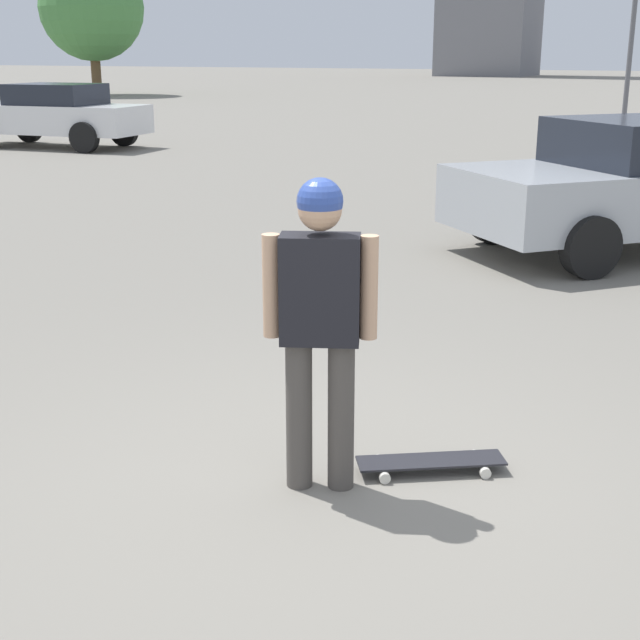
{
  "coord_description": "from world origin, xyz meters",
  "views": [
    {
      "loc": [
        1.9,
        -4.0,
        2.3
      ],
      "look_at": [
        0.0,
        0.0,
        0.95
      ],
      "focal_mm": 50.0,
      "sensor_mm": 36.0,
      "label": 1
    }
  ],
  "objects_px": {
    "skateboard": "(431,462)",
    "person": "(320,310)",
    "car_parked_far": "(54,114)",
    "car_parked_near": "(640,184)"
  },
  "relations": [
    {
      "from": "skateboard",
      "to": "person",
      "type": "bearing_deg",
      "value": 8.49
    },
    {
      "from": "person",
      "to": "car_parked_far",
      "type": "xyz_separation_m",
      "value": [
        -13.53,
        13.36,
        -0.2
      ]
    },
    {
      "from": "person",
      "to": "skateboard",
      "type": "xyz_separation_m",
      "value": [
        0.5,
        0.42,
        -0.94
      ]
    },
    {
      "from": "person",
      "to": "car_parked_far",
      "type": "relative_size",
      "value": 0.36
    },
    {
      "from": "skateboard",
      "to": "car_parked_far",
      "type": "height_order",
      "value": "car_parked_far"
    },
    {
      "from": "person",
      "to": "car_parked_near",
      "type": "relative_size",
      "value": 0.38
    },
    {
      "from": "person",
      "to": "skateboard",
      "type": "height_order",
      "value": "person"
    },
    {
      "from": "person",
      "to": "car_parked_far",
      "type": "height_order",
      "value": "person"
    },
    {
      "from": "car_parked_far",
      "to": "skateboard",
      "type": "bearing_deg",
      "value": 131.65
    },
    {
      "from": "skateboard",
      "to": "car_parked_near",
      "type": "xyz_separation_m",
      "value": [
        0.32,
        6.65,
        0.73
      ]
    }
  ]
}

